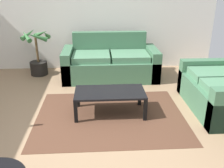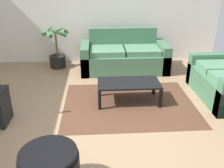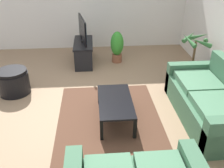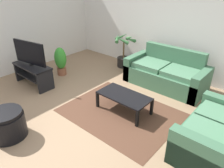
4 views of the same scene
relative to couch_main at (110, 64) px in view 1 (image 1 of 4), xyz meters
name	(u,v)px [view 1 (image 1 of 4)]	position (x,y,z in m)	size (l,w,h in m)	color
ground_plane	(72,142)	(-0.60, -2.28, -0.30)	(6.60, 6.60, 0.00)	#937556
wall_back	(81,8)	(-0.60, 0.72, 1.05)	(6.00, 0.06, 2.70)	silver
couch_main	(110,64)	(0.00, 0.00, 0.00)	(1.92, 0.90, 0.90)	#3F6B4C
couch_loveseat	(222,91)	(1.67, -1.50, 0.00)	(0.90, 1.44, 0.90)	#3F6B4C
coffee_table	(110,94)	(-0.09, -1.56, 0.02)	(1.05, 0.54, 0.36)	black
area_rug	(110,116)	(-0.09, -1.66, -0.30)	(2.20, 1.70, 0.01)	#513323
potted_palm	(38,57)	(-1.53, 0.26, 0.09)	(0.60, 0.61, 0.99)	black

